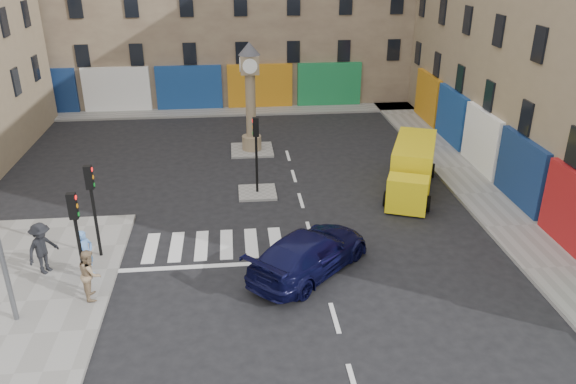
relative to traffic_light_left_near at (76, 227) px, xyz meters
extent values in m
plane|color=black|center=(8.30, -0.20, -2.62)|extent=(120.00, 120.00, 0.00)
cube|color=gray|center=(17.00, 9.80, -2.55)|extent=(2.60, 30.00, 0.15)
cube|color=gray|center=(4.30, 22.00, -2.55)|extent=(32.00, 2.40, 0.15)
cube|color=gray|center=(6.30, 7.80, -2.56)|extent=(1.80, 1.80, 0.12)
cube|color=gray|center=(6.30, 13.80, -2.56)|extent=(2.40, 2.40, 0.12)
cylinder|color=black|center=(0.00, 0.00, -1.07)|extent=(0.12, 0.12, 2.80)
cube|color=black|center=(0.00, 0.00, 0.78)|extent=(0.28, 0.22, 0.90)
cylinder|color=black|center=(0.00, 2.40, -1.07)|extent=(0.12, 0.12, 2.80)
cube|color=black|center=(0.00, 2.40, 0.78)|extent=(0.28, 0.22, 0.90)
cylinder|color=black|center=(6.30, 7.80, -1.10)|extent=(0.12, 0.12, 2.80)
cube|color=black|center=(6.30, 7.80, 0.75)|extent=(0.28, 0.22, 0.90)
cylinder|color=#8C795C|center=(6.30, 13.80, -2.10)|extent=(1.10, 1.10, 0.80)
cylinder|color=#8C795C|center=(6.30, 13.80, 0.10)|extent=(0.56, 0.56, 3.60)
cube|color=#8C795C|center=(6.30, 13.80, 2.40)|extent=(1.00, 1.00, 1.00)
cylinder|color=white|center=(6.30, 13.28, 2.40)|extent=(0.80, 0.06, 0.80)
cone|color=#333338|center=(6.30, 13.80, 3.25)|extent=(1.20, 1.20, 0.70)
imported|color=black|center=(7.86, 0.69, -1.83)|extent=(5.42, 5.44, 1.58)
cube|color=yellow|center=(14.09, 8.24, -1.46)|extent=(3.38, 4.84, 2.14)
cube|color=yellow|center=(12.85, 5.13, -1.74)|extent=(2.06, 1.69, 1.58)
cube|color=black|center=(12.84, 5.09, -1.37)|extent=(1.78, 1.36, 0.65)
cylinder|color=black|center=(12.13, 5.82, -2.25)|extent=(0.49, 0.78, 0.74)
cylinder|color=black|center=(13.86, 5.13, -2.25)|extent=(0.49, 0.78, 0.74)
cylinder|color=black|center=(13.64, 9.63, -2.25)|extent=(0.49, 0.78, 0.74)
cylinder|color=black|center=(15.37, 8.94, -2.25)|extent=(0.49, 0.78, 0.74)
imported|color=#6094DC|center=(-0.14, 0.97, -1.56)|extent=(0.71, 0.79, 1.82)
imported|color=#9C8060|center=(0.30, -0.36, -1.58)|extent=(0.85, 0.99, 1.79)
imported|color=black|center=(-1.73, 1.39, -1.48)|extent=(1.29, 1.47, 1.98)
camera|label=1|loc=(5.27, -16.90, 8.67)|focal=35.00mm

